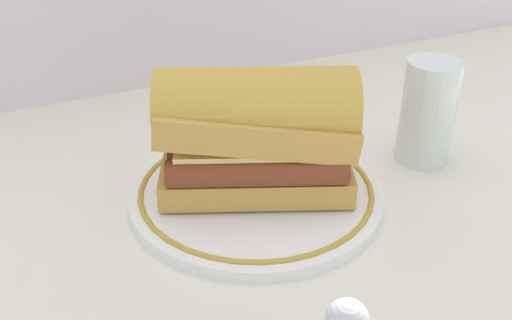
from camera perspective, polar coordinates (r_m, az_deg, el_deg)
name	(u,v)px	position (r m, az deg, el deg)	size (l,w,h in m)	color
ground_plane	(278,196)	(0.61, 2.11, -3.50)	(1.50, 1.50, 0.00)	silver
plate	(256,192)	(0.60, 0.00, -3.07)	(0.26, 0.26, 0.01)	white
sausage_sandwich	(256,131)	(0.56, 0.00, 2.77)	(0.21, 0.16, 0.12)	gold
drinking_glass	(425,118)	(0.68, 15.89, 3.92)	(0.06, 0.06, 0.12)	silver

